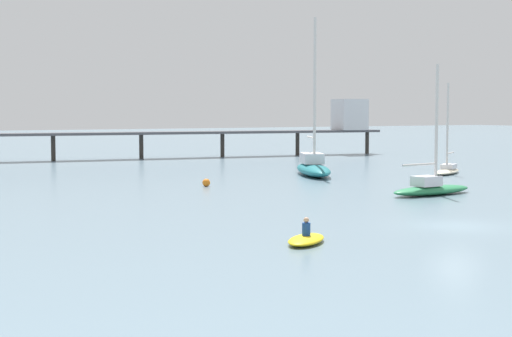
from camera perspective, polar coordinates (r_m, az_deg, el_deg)
name	(u,v)px	position (r m, az deg, el deg)	size (l,w,h in m)	color
ground_plane	(455,226)	(39.39, 14.51, -4.14)	(400.00, 400.00, 0.00)	slate
pier	(211,126)	(94.20, -3.38, 3.18)	(72.75, 12.41, 7.19)	#4C4C51
sailboat_cream	(448,168)	(71.56, 13.99, 0.03)	(5.86, 4.79, 8.16)	beige
sailboat_teal	(313,166)	(67.82, 4.24, 0.19)	(6.17, 10.07, 13.68)	#1E727A
sailboat_green	(431,187)	(53.33, 12.82, -1.31)	(7.13, 2.66, 8.81)	#287F4C
dinghy_yellow	(306,239)	(33.19, 3.73, -5.22)	(3.14, 3.00, 1.14)	yellow
mooring_buoy_inner	(206,183)	(57.89, -3.70, -1.05)	(0.59, 0.59, 0.59)	orange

